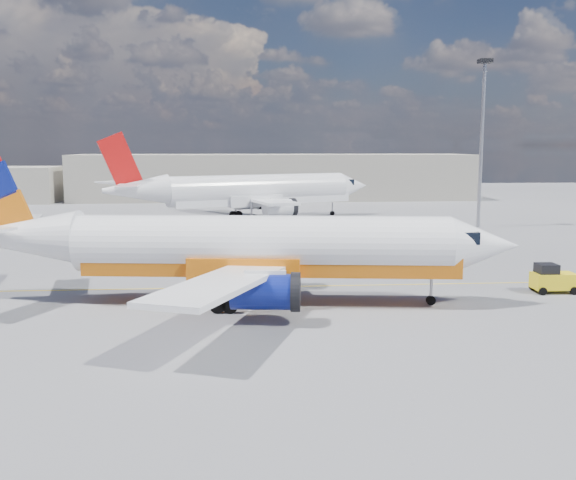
{
  "coord_description": "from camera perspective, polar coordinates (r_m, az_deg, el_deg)",
  "views": [
    {
      "loc": [
        -1.17,
        -40.01,
        9.64
      ],
      "look_at": [
        1.97,
        1.24,
        3.5
      ],
      "focal_mm": 40.0,
      "sensor_mm": 36.0,
      "label": 1
    }
  ],
  "objects": [
    {
      "name": "ground",
      "position": [
        41.17,
        -2.62,
        -5.11
      ],
      "size": [
        240.0,
        240.0,
        0.0
      ],
      "primitive_type": "plane",
      "color": "#5C5C61",
      "rests_on": "ground"
    },
    {
      "name": "taxi_line",
      "position": [
        44.09,
        -2.74,
        -4.19
      ],
      "size": [
        70.0,
        0.15,
        0.01
      ],
      "primitive_type": "cube",
      "color": "yellow",
      "rests_on": "ground"
    },
    {
      "name": "terminal_main",
      "position": [
        115.31,
        -1.29,
        5.63
      ],
      "size": [
        70.0,
        14.0,
        8.0
      ],
      "primitive_type": "cube",
      "color": "#B1AA98",
      "rests_on": "ground"
    },
    {
      "name": "main_jet",
      "position": [
        39.06,
        -3.85,
        -0.68
      ],
      "size": [
        34.25,
        26.9,
        10.38
      ],
      "rotation": [
        0.0,
        0.0,
        -0.12
      ],
      "color": "white",
      "rests_on": "ground"
    },
    {
      "name": "second_jet",
      "position": [
        83.04,
        -3.33,
        4.35
      ],
      "size": [
        36.53,
        27.57,
        11.21
      ],
      "rotation": [
        0.0,
        0.0,
        0.39
      ],
      "color": "white",
      "rests_on": "ground"
    },
    {
      "name": "gse_tug",
      "position": [
        45.69,
        22.44,
        -3.22
      ],
      "size": [
        2.74,
        1.71,
        1.93
      ],
      "rotation": [
        0.0,
        0.0,
        -0.01
      ],
      "color": "black",
      "rests_on": "ground"
    },
    {
      "name": "traffic_cone",
      "position": [
        44.01,
        -8.38,
        -3.96
      ],
      "size": [
        0.37,
        0.37,
        0.52
      ],
      "color": "white",
      "rests_on": "ground"
    },
    {
      "name": "floodlight_mast",
      "position": [
        78.65,
        16.88,
        9.52
      ],
      "size": [
        1.41,
        1.41,
        19.37
      ],
      "color": "#9898A0",
      "rests_on": "ground"
    }
  ]
}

